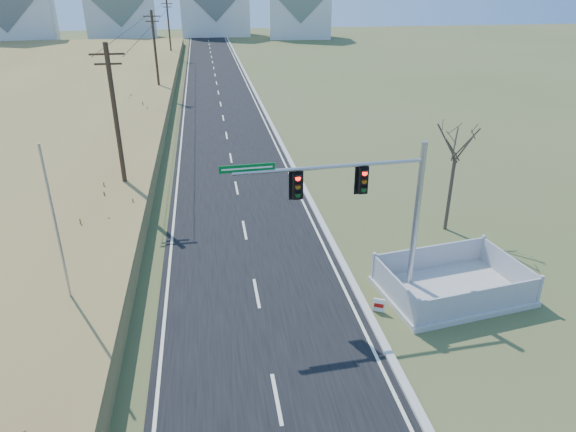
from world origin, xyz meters
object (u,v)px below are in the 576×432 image
object	(u,v)px
bare_tree	(458,140)
fence_enclosure	(452,288)
open_sign	(379,305)
traffic_signal_mast	(375,204)
flagpole	(63,259)

from	to	relation	value
bare_tree	fence_enclosure	bearing A→B (deg)	-112.56
fence_enclosure	open_sign	xyz separation A→B (m)	(-3.42, -0.79, 0.04)
traffic_signal_mast	open_sign	xyz separation A→B (m)	(-0.04, -1.50, -3.70)
traffic_signal_mast	flagpole	distance (m)	11.74
traffic_signal_mast	open_sign	world-z (taller)	traffic_signal_mast
bare_tree	open_sign	bearing A→B (deg)	-131.55
traffic_signal_mast	flagpole	world-z (taller)	flagpole
flagpole	bare_tree	world-z (taller)	flagpole
flagpole	open_sign	bearing A→B (deg)	-5.25
fence_enclosure	bare_tree	xyz separation A→B (m)	(2.40, 5.79, 4.55)
fence_enclosure	bare_tree	size ratio (longest dim) A/B	1.05
flagpole	fence_enclosure	bearing A→B (deg)	-1.07
traffic_signal_mast	fence_enclosure	bearing A→B (deg)	-14.85
traffic_signal_mast	open_sign	size ratio (longest dim) A/B	13.77
fence_enclosure	flagpole	world-z (taller)	flagpole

